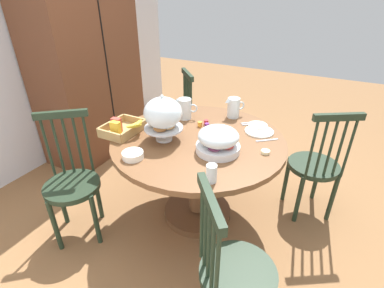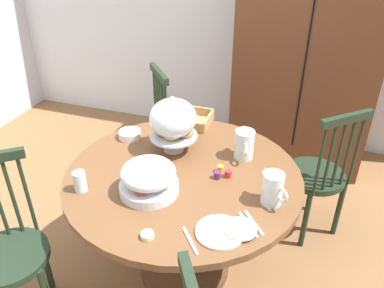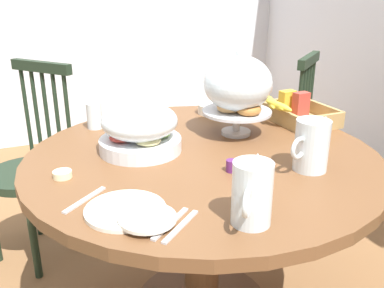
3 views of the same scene
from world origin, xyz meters
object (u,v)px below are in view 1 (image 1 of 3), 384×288
object	(u,v)px
windsor_chair_by_cabinet	(233,274)
china_plate_small	(258,125)
wooden_armoire	(87,66)
butter_dish	(265,152)
cereal_basket	(123,128)
cereal_bowl	(133,155)
windsor_chair_far_side	(175,122)
drinking_glass	(211,173)
orange_juice_pitcher	(185,110)
windsor_chair_near_window	(72,184)
fruit_platter_covered	(218,140)
milk_pitcher	(234,108)
pastry_stand_with_dome	(163,115)
windsor_chair_facing_door	(315,167)
china_plate_large	(259,131)
dining_table	(198,161)

from	to	relation	value
windsor_chair_by_cabinet	china_plate_small	world-z (taller)	windsor_chair_by_cabinet
wooden_armoire	butter_dish	xyz separation A→B (m)	(-0.49, -2.05, -0.23)
cereal_basket	cereal_bowl	bearing A→B (deg)	-131.82
windsor_chair_far_side	china_plate_small	size ratio (longest dim) A/B	6.50
china_plate_small	butter_dish	size ratio (longest dim) A/B	2.50
windsor_chair_far_side	windsor_chair_by_cabinet	bearing A→B (deg)	-140.73
drinking_glass	orange_juice_pitcher	bearing A→B (deg)	38.26
windsor_chair_near_window	butter_dish	xyz separation A→B (m)	(0.60, -1.24, 0.30)
fruit_platter_covered	butter_dish	size ratio (longest dim) A/B	5.00
windsor_chair_near_window	fruit_platter_covered	xyz separation A→B (m)	(0.47, -0.94, 0.37)
windsor_chair_near_window	milk_pitcher	xyz separation A→B (m)	(1.07, -0.83, 0.36)
windsor_chair_by_cabinet	butter_dish	world-z (taller)	windsor_chair_by_cabinet
pastry_stand_with_dome	cereal_bowl	xyz separation A→B (m)	(-0.31, 0.04, -0.17)
windsor_chair_facing_door	fruit_platter_covered	world-z (taller)	windsor_chair_facing_door
windsor_chair_facing_door	drinking_glass	world-z (taller)	windsor_chair_facing_door
windsor_chair_near_window	butter_dish	world-z (taller)	windsor_chair_near_window
fruit_platter_covered	windsor_chair_far_side	bearing A→B (deg)	45.08
orange_juice_pitcher	pastry_stand_with_dome	bearing A→B (deg)	-173.03
china_plate_large	cereal_bowl	size ratio (longest dim) A/B	1.57
wooden_armoire	cereal_bowl	xyz separation A→B (m)	(-0.95, -1.30, -0.22)
wooden_armoire	windsor_chair_near_window	distance (m)	1.46
china_plate_large	butter_dish	bearing A→B (deg)	-156.69
wooden_armoire	windsor_chair_by_cabinet	xyz separation A→B (m)	(-1.25, -2.13, -0.53)
windsor_chair_by_cabinet	windsor_chair_far_side	distance (m)	1.88
drinking_glass	butter_dish	bearing A→B (deg)	-23.20
windsor_chair_facing_door	wooden_armoire	bearing A→B (deg)	89.34
windsor_chair_by_cabinet	cereal_bowl	xyz separation A→B (m)	(0.30, 0.83, 0.31)
cereal_basket	cereal_bowl	size ratio (longest dim) A/B	2.26
china_plate_small	fruit_platter_covered	bearing A→B (deg)	164.98
windsor_chair_facing_door	milk_pitcher	xyz separation A→B (m)	(0.01, 0.72, 0.36)
windsor_chair_near_window	orange_juice_pitcher	xyz separation A→B (m)	(0.86, -0.48, 0.36)
wooden_armoire	pastry_stand_with_dome	xyz separation A→B (m)	(-0.64, -1.35, -0.05)
windsor_chair_near_window	china_plate_small	bearing A→B (deg)	-47.88
cereal_basket	butter_dish	bearing A→B (deg)	-79.05
china_plate_large	butter_dish	distance (m)	0.32
windsor_chair_near_window	cereal_basket	bearing A→B (deg)	-26.42
china_plate_large	china_plate_small	distance (m)	0.09
windsor_chair_far_side	fruit_platter_covered	distance (m)	1.22
dining_table	butter_dish	world-z (taller)	butter_dish
windsor_chair_near_window	pastry_stand_with_dome	world-z (taller)	pastry_stand_with_dome
pastry_stand_with_dome	orange_juice_pitcher	distance (m)	0.43
milk_pitcher	windsor_chair_far_side	bearing A→B (deg)	72.58
cereal_basket	china_plate_small	size ratio (longest dim) A/B	2.11
windsor_chair_far_side	drinking_glass	xyz separation A→B (m)	(-1.15, -0.92, 0.34)
dining_table	windsor_chair_by_cabinet	bearing A→B (deg)	-142.55
orange_juice_pitcher	butter_dish	bearing A→B (deg)	-108.93
dining_table	china_plate_small	size ratio (longest dim) A/B	8.55
pastry_stand_with_dome	cereal_basket	world-z (taller)	pastry_stand_with_dome
milk_pitcher	cereal_basket	distance (m)	0.93
china_plate_small	butter_dish	xyz separation A→B (m)	(-0.37, -0.16, -0.01)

